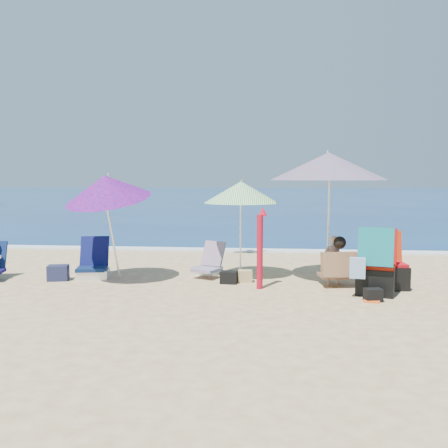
# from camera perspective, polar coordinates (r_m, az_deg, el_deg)

# --- Properties ---
(ground) EXTENTS (120.00, 120.00, 0.00)m
(ground) POSITION_cam_1_polar(r_m,az_deg,el_deg) (8.09, 1.43, -8.47)
(ground) COLOR #D8BC84
(ground) RESTS_ON ground
(sea) EXTENTS (120.00, 80.00, 0.12)m
(sea) POSITION_cam_1_polar(r_m,az_deg,el_deg) (52.88, 5.02, 3.22)
(sea) COLOR navy
(sea) RESTS_ON ground
(foam) EXTENTS (120.00, 0.50, 0.04)m
(foam) POSITION_cam_1_polar(r_m,az_deg,el_deg) (13.09, 3.07, -3.04)
(foam) COLOR white
(foam) RESTS_ON ground
(umbrella_turquoise) EXTENTS (2.21, 2.21, 2.43)m
(umbrella_turquoise) POSITION_cam_1_polar(r_m,az_deg,el_deg) (9.26, 11.93, 6.51)
(umbrella_turquoise) COLOR white
(umbrella_turquoise) RESTS_ON ground
(umbrella_striped) EXTENTS (1.44, 1.44, 1.90)m
(umbrella_striped) POSITION_cam_1_polar(r_m,az_deg,el_deg) (9.38, 1.98, 3.67)
(umbrella_striped) COLOR white
(umbrella_striped) RESTS_ON ground
(umbrella_blue) EXTENTS (2.02, 2.06, 2.14)m
(umbrella_blue) POSITION_cam_1_polar(r_m,az_deg,el_deg) (9.24, -13.37, 4.10)
(umbrella_blue) COLOR white
(umbrella_blue) RESTS_ON ground
(furled_umbrella) EXTENTS (0.19, 0.20, 1.43)m
(furled_umbrella) POSITION_cam_1_polar(r_m,az_deg,el_deg) (8.61, 4.21, -2.31)
(furled_umbrella) COLOR #AD0C21
(furled_umbrella) RESTS_ON ground
(chair_navy) EXTENTS (0.68, 0.79, 0.78)m
(chair_navy) POSITION_cam_1_polar(r_m,az_deg,el_deg) (9.93, -14.79, -4.83)
(chair_navy) COLOR #0B1C41
(chair_navy) RESTS_ON ground
(chair_rainbow) EXTENTS (0.69, 1.00, 0.66)m
(chair_rainbow) POSITION_cam_1_polar(r_m,az_deg,el_deg) (9.89, -1.80, -4.88)
(chair_rainbow) COLOR #C24644
(chair_rainbow) RESTS_ON ground
(camp_chair_left) EXTENTS (0.63, 0.63, 0.99)m
(camp_chair_left) POSITION_cam_1_polar(r_m,az_deg,el_deg) (9.18, 18.50, -5.19)
(camp_chair_left) COLOR #B80D14
(camp_chair_left) RESTS_ON ground
(camp_chair_right) EXTENTS (0.88, 0.87, 1.14)m
(camp_chair_right) POSITION_cam_1_polar(r_m,az_deg,el_deg) (8.59, 17.01, -5.07)
(camp_chair_right) COLOR #AE1B0C
(camp_chair_right) RESTS_ON ground
(person_center) EXTENTS (0.67, 0.66, 0.91)m
(person_center) POSITION_cam_1_polar(r_m,az_deg,el_deg) (9.04, 12.71, -4.27)
(person_center) COLOR tan
(person_center) RESTS_ON ground
(bag_navy_a) EXTENTS (0.42, 0.34, 0.29)m
(bag_navy_a) POSITION_cam_1_polar(r_m,az_deg,el_deg) (9.88, -18.55, -5.35)
(bag_navy_a) COLOR #1C213E
(bag_navy_a) RESTS_ON ground
(bag_black_a) EXTENTS (0.32, 0.25, 0.22)m
(bag_black_a) POSITION_cam_1_polar(r_m,az_deg,el_deg) (9.12, 0.56, -6.16)
(bag_black_a) COLOR black
(bag_black_a) RESTS_ON ground
(bag_tan) EXTENTS (0.28, 0.21, 0.22)m
(bag_tan) POSITION_cam_1_polar(r_m,az_deg,el_deg) (9.24, 2.44, -6.02)
(bag_tan) COLOR tan
(bag_tan) RESTS_ON ground
(bag_black_b) EXTENTS (0.30, 0.24, 0.20)m
(bag_black_b) POSITION_cam_1_polar(r_m,az_deg,el_deg) (8.17, 16.79, -7.83)
(bag_black_b) COLOR black
(bag_black_b) RESTS_ON ground
(orange_item) EXTENTS (0.25, 0.14, 0.03)m
(orange_item) POSITION_cam_1_polar(r_m,az_deg,el_deg) (8.11, 16.63, -8.55)
(orange_item) COLOR orange
(orange_item) RESTS_ON ground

